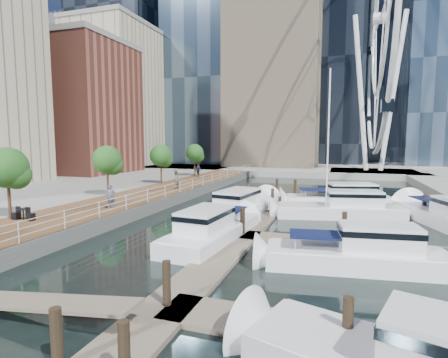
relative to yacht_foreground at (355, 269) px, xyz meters
The scene contains 15 objects.
ground 10.47m from the yacht_foreground, 154.82° to the right, with size 520.00×520.00×0.00m, color black.
boardwalk 21.28m from the yacht_foreground, 150.28° to the left, with size 6.00×60.00×1.00m, color brown.
seawall 18.73m from the yacht_foreground, 145.73° to the left, with size 0.25×60.00×1.00m, color #595954.
land_far 98.01m from the yacht_foreground, 95.55° to the left, with size 200.00×114.00×1.00m, color gray.
pier 47.76m from the yacht_foreground, 84.56° to the left, with size 14.00×12.00×1.00m, color gray.
railing 18.87m from the yacht_foreground, 145.90° to the left, with size 0.10×60.00×1.05m, color white, non-canonical shape.
floating_docks 5.75m from the yacht_foreground, 105.29° to the left, with size 16.00×34.00×2.60m.
midrise_condos 50.33m from the yacht_foreground, 152.54° to the left, with size 19.00×67.00×28.00m.
ferris_wheel 54.34m from the yacht_foreground, 84.56° to the left, with size 5.80×45.60×47.80m.
street_trees 23.35m from the yacht_foreground, 155.43° to the left, with size 2.60×42.60×4.60m.
yacht_foreground is the anchor object (origin of this frame).
pedestrian_near 17.59m from the yacht_foreground, 164.94° to the left, with size 0.65×0.43×1.78m, color #4E5069.
pedestrian_mid 24.03m from the yacht_foreground, 136.77° to the left, with size 0.92×0.72×1.89m, color #84715B.
pedestrian_far 33.65m from the yacht_foreground, 125.35° to the left, with size 1.15×0.48×1.96m, color #393B47.
moored_yachts 9.60m from the yacht_foreground, 96.44° to the left, with size 21.02×30.47×11.50m.
Camera 1 is at (8.67, -12.56, 5.95)m, focal length 28.00 mm.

